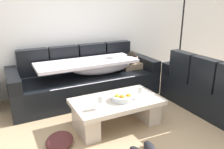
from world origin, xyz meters
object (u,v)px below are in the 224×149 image
(floor_lamp, at_px, (181,29))
(fruit_bowl, at_px, (122,98))
(couch_near_window, at_px, (219,90))
(open_magazine, at_px, (137,94))
(couch_along_wall, at_px, (88,79))
(wine_glass_near_left, at_px, (101,100))
(coffee_table, at_px, (117,109))
(wine_glass_near_right, at_px, (140,90))
(crumpled_garment, at_px, (60,141))

(floor_lamp, bearing_deg, fruit_bowl, -151.87)
(couch_near_window, height_order, open_magazine, couch_near_window)
(couch_along_wall, relative_size, fruit_bowl, 9.03)
(couch_along_wall, distance_m, wine_glass_near_left, 1.29)
(couch_near_window, relative_size, coffee_table, 1.44)
(wine_glass_near_left, xyz_separation_m, open_magazine, (0.64, 0.18, -0.11))
(coffee_table, relative_size, fruit_bowl, 4.29)
(couch_along_wall, height_order, coffee_table, couch_along_wall)
(couch_near_window, relative_size, floor_lamp, 0.89)
(wine_glass_near_left, relative_size, wine_glass_near_right, 1.00)
(couch_along_wall, relative_size, couch_near_window, 1.46)
(open_magazine, bearing_deg, wine_glass_near_left, -162.15)
(fruit_bowl, xyz_separation_m, floor_lamp, (1.92, 1.03, 0.70))
(fruit_bowl, bearing_deg, couch_along_wall, 91.79)
(wine_glass_near_right, bearing_deg, coffee_table, 161.66)
(coffee_table, xyz_separation_m, wine_glass_near_right, (0.30, -0.10, 0.26))
(couch_along_wall, xyz_separation_m, couch_near_window, (1.62, -1.41, 0.01))
(couch_near_window, bearing_deg, open_magazine, 74.84)
(coffee_table, bearing_deg, couch_near_window, -10.84)
(coffee_table, distance_m, fruit_bowl, 0.20)
(floor_lamp, bearing_deg, couch_along_wall, 176.16)
(couch_near_window, relative_size, wine_glass_near_right, 10.40)
(fruit_bowl, height_order, open_magazine, fruit_bowl)
(wine_glass_near_left, xyz_separation_m, floor_lamp, (2.26, 1.11, 0.62))
(fruit_bowl, bearing_deg, open_magazine, 17.29)
(wine_glass_near_right, relative_size, crumpled_garment, 0.42)
(couch_near_window, xyz_separation_m, floor_lamp, (0.34, 1.28, 0.78))
(coffee_table, height_order, wine_glass_near_right, wine_glass_near_right)
(coffee_table, height_order, floor_lamp, floor_lamp)
(coffee_table, bearing_deg, crumpled_garment, -172.28)
(couch_along_wall, bearing_deg, fruit_bowl, -88.21)
(crumpled_garment, bearing_deg, fruit_bowl, 3.63)
(crumpled_garment, bearing_deg, couch_near_window, -4.61)
(wine_glass_near_left, relative_size, floor_lamp, 0.09)
(coffee_table, relative_size, wine_glass_near_left, 7.23)
(couch_along_wall, height_order, crumpled_garment, couch_along_wall)
(couch_along_wall, bearing_deg, wine_glass_near_right, -76.52)
(couch_along_wall, xyz_separation_m, wine_glass_near_left, (-0.31, -1.24, 0.17))
(wine_glass_near_left, xyz_separation_m, wine_glass_near_right, (0.60, 0.04, 0.00))
(wine_glass_near_left, height_order, wine_glass_near_right, same)
(wine_glass_near_left, relative_size, open_magazine, 0.59)
(couch_along_wall, xyz_separation_m, coffee_table, (-0.01, -1.10, -0.09))
(couch_near_window, xyz_separation_m, fruit_bowl, (-1.58, 0.25, 0.09))
(floor_lamp, bearing_deg, wine_glass_near_right, -147.34)
(open_magazine, bearing_deg, couch_along_wall, 109.85)
(couch_along_wall, height_order, wine_glass_near_right, couch_along_wall)
(couch_along_wall, relative_size, crumpled_garment, 6.32)
(coffee_table, height_order, fruit_bowl, fruit_bowl)
(floor_lamp, height_order, crumpled_garment, floor_lamp)
(couch_along_wall, distance_m, fruit_bowl, 1.16)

